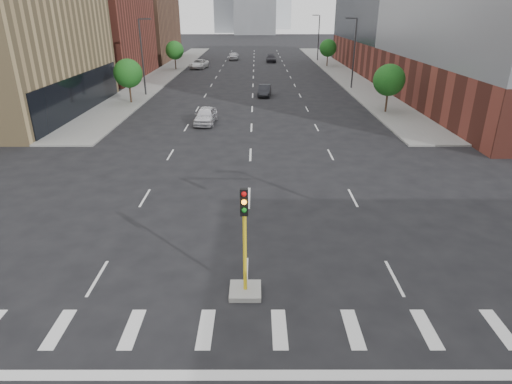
{
  "coord_description": "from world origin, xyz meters",
  "views": [
    {
      "loc": [
        0.4,
        -4.51,
        9.97
      ],
      "look_at": [
        0.41,
        13.0,
        2.5
      ],
      "focal_mm": 30.0,
      "sensor_mm": 36.0,
      "label": 1
    }
  ],
  "objects_px": {
    "car_distant": "(234,56)",
    "median_traffic_signal": "(245,272)",
    "car_near_left": "(206,115)",
    "car_far_left": "(199,64)",
    "car_deep_right": "(271,58)",
    "car_mid_right": "(265,90)"
  },
  "relations": [
    {
      "from": "car_distant",
      "to": "median_traffic_signal",
      "type": "bearing_deg",
      "value": -84.83
    },
    {
      "from": "median_traffic_signal",
      "to": "car_near_left",
      "type": "relative_size",
      "value": 0.97
    },
    {
      "from": "median_traffic_signal",
      "to": "car_far_left",
      "type": "bearing_deg",
      "value": 98.38
    },
    {
      "from": "car_far_left",
      "to": "car_deep_right",
      "type": "xyz_separation_m",
      "value": [
        13.65,
        10.31,
        -0.08
      ]
    },
    {
      "from": "car_near_left",
      "to": "car_far_left",
      "type": "height_order",
      "value": "car_far_left"
    },
    {
      "from": "median_traffic_signal",
      "to": "car_deep_right",
      "type": "height_order",
      "value": "median_traffic_signal"
    },
    {
      "from": "car_deep_right",
      "to": "median_traffic_signal",
      "type": "bearing_deg",
      "value": -92.34
    },
    {
      "from": "car_mid_right",
      "to": "car_distant",
      "type": "distance_m",
      "value": 42.72
    },
    {
      "from": "car_far_left",
      "to": "car_distant",
      "type": "distance_m",
      "value": 15.65
    },
    {
      "from": "car_near_left",
      "to": "car_deep_right",
      "type": "bearing_deg",
      "value": 84.36
    },
    {
      "from": "car_distant",
      "to": "car_near_left",
      "type": "bearing_deg",
      "value": -87.82
    },
    {
      "from": "median_traffic_signal",
      "to": "car_far_left",
      "type": "xyz_separation_m",
      "value": [
        -10.09,
        68.51,
        -0.18
      ]
    },
    {
      "from": "car_near_left",
      "to": "car_distant",
      "type": "distance_m",
      "value": 56.51
    },
    {
      "from": "median_traffic_signal",
      "to": "car_mid_right",
      "type": "distance_m",
      "value": 40.78
    },
    {
      "from": "car_mid_right",
      "to": "car_deep_right",
      "type": "xyz_separation_m",
      "value": [
        2.06,
        38.07,
        0.03
      ]
    },
    {
      "from": "car_deep_right",
      "to": "car_distant",
      "type": "height_order",
      "value": "car_distant"
    },
    {
      "from": "car_mid_right",
      "to": "car_deep_right",
      "type": "height_order",
      "value": "car_deep_right"
    },
    {
      "from": "car_near_left",
      "to": "car_mid_right",
      "type": "relative_size",
      "value": 1.09
    },
    {
      "from": "car_mid_right",
      "to": "car_deep_right",
      "type": "relative_size",
      "value": 0.85
    },
    {
      "from": "car_deep_right",
      "to": "car_mid_right",
      "type": "bearing_deg",
      "value": -92.85
    },
    {
      "from": "car_mid_right",
      "to": "car_deep_right",
      "type": "bearing_deg",
      "value": 91.72
    },
    {
      "from": "car_deep_right",
      "to": "car_distant",
      "type": "distance_m",
      "value": 8.99
    }
  ]
}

